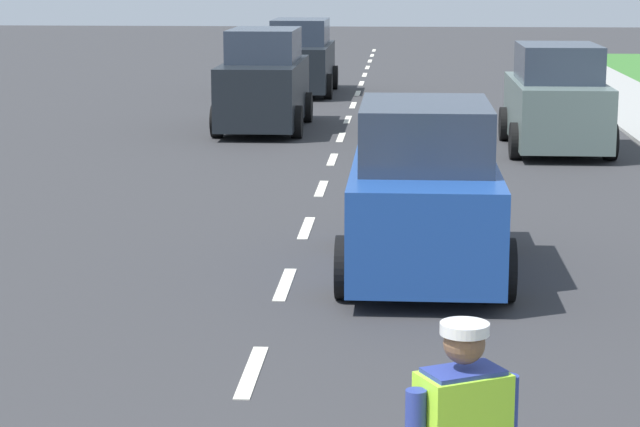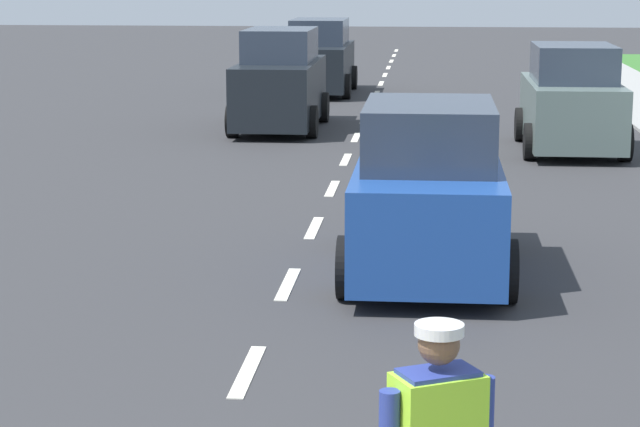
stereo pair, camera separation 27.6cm
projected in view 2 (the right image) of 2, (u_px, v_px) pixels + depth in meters
The scene contains 6 objects.
ground_plane at pixel (357, 136), 25.58m from camera, with size 96.00×96.00×0.00m, color #333335.
lane_center_line at pixel (368, 112), 29.68m from camera, with size 0.14×46.40×0.01m.
car_oncoming_second at pixel (280, 83), 26.43m from camera, with size 1.88×4.34×2.17m.
car_outgoing_ahead at pixel (428, 195), 13.92m from camera, with size 1.90×3.91×1.98m.
car_parked_far at pixel (571, 102), 23.31m from camera, with size 1.93×4.03×2.04m.
car_oncoming_third at pixel (319, 59), 33.94m from camera, with size 1.94×4.38×2.06m.
Camera 2 is at (1.57, -4.36, 3.48)m, focal length 68.33 mm.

